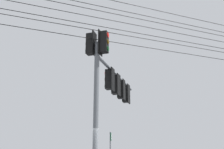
# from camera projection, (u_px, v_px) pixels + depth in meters

# --- Properties ---
(signal_mast_assembly) EXTENTS (5.29, 2.71, 6.46)m
(signal_mast_assembly) POSITION_uv_depth(u_px,v_px,m) (109.00, 83.00, 12.06)
(signal_mast_assembly) COLOR slate
(signal_mast_assembly) RESTS_ON ground
(overhead_wire_span) EXTENTS (6.53, 19.73, 2.67)m
(overhead_wire_span) POSITION_uv_depth(u_px,v_px,m) (118.00, 22.00, 11.82)
(overhead_wire_span) COLOR black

